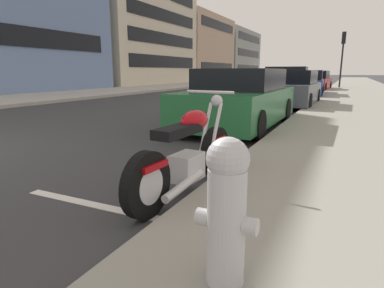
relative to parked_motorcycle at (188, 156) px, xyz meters
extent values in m
cube|color=gray|center=(11.25, -2.40, -0.36)|extent=(120.00, 4.40, 0.14)
cube|color=#ADA89E|center=(11.25, 12.34, -0.36)|extent=(120.00, 5.00, 0.14)
cube|color=silver|center=(-0.75, 0.50, -0.43)|extent=(0.12, 2.20, 0.01)
cylinder|color=black|center=(0.71, -0.05, -0.11)|extent=(0.65, 0.15, 0.64)
cylinder|color=silver|center=(0.71, -0.05, -0.11)|extent=(0.36, 0.14, 0.35)
cylinder|color=black|center=(-0.76, 0.06, -0.11)|extent=(0.65, 0.15, 0.64)
cylinder|color=silver|center=(-0.76, 0.06, -0.11)|extent=(0.36, 0.14, 0.35)
cube|color=silver|center=(-0.02, 0.01, -0.13)|extent=(0.42, 0.29, 0.30)
cube|color=black|center=(-0.20, 0.02, 0.31)|extent=(0.69, 0.27, 0.10)
ellipsoid|color=#B20C14|center=(0.16, -0.01, 0.37)|extent=(0.50, 0.27, 0.24)
cube|color=#B20C14|center=(-0.71, 0.05, 0.07)|extent=(0.37, 0.20, 0.06)
cube|color=#B20C14|center=(0.69, -0.04, 0.07)|extent=(0.33, 0.18, 0.06)
cylinder|color=silver|center=(0.57, 0.03, 0.21)|extent=(0.34, 0.07, 0.65)
cylinder|color=silver|center=(0.56, -0.10, 0.21)|extent=(0.34, 0.07, 0.65)
cylinder|color=silver|center=(0.53, -0.03, 0.67)|extent=(0.08, 0.62, 0.04)
sphere|color=silver|center=(0.73, -0.05, 0.55)|extent=(0.15, 0.15, 0.15)
cylinder|color=silver|center=(-0.33, -0.11, -0.22)|extent=(0.71, 0.14, 0.16)
cube|color=#236638|center=(4.55, 0.83, 0.11)|extent=(4.42, 1.88, 0.75)
cube|color=black|center=(4.63, 0.83, 0.73)|extent=(2.33, 1.72, 0.49)
cylinder|color=black|center=(6.01, 1.65, -0.12)|extent=(0.62, 0.23, 0.62)
cylinder|color=black|center=(5.99, -0.03, -0.12)|extent=(0.62, 0.23, 0.62)
cylinder|color=black|center=(3.10, 1.68, -0.12)|extent=(0.62, 0.23, 0.62)
cylinder|color=black|center=(3.09, 0.00, -0.12)|extent=(0.62, 0.23, 0.62)
cube|color=#4C515B|center=(10.05, 0.45, 0.09)|extent=(4.17, 1.83, 0.73)
cube|color=black|center=(9.98, 0.45, 0.70)|extent=(2.32, 1.66, 0.49)
cylinder|color=black|center=(11.43, 1.23, -0.12)|extent=(0.62, 0.23, 0.62)
cylinder|color=black|center=(11.41, -0.37, -0.12)|extent=(0.62, 0.23, 0.62)
cylinder|color=black|center=(8.70, 1.27, -0.12)|extent=(0.62, 0.23, 0.62)
cylinder|color=black|center=(8.68, -0.33, -0.12)|extent=(0.62, 0.23, 0.62)
cube|color=navy|center=(15.97, 0.65, 0.09)|extent=(4.70, 2.12, 0.73)
cube|color=black|center=(15.92, 0.65, 0.71)|extent=(2.39, 1.84, 0.51)
cylinder|color=black|center=(17.44, 1.59, -0.12)|extent=(0.63, 0.26, 0.62)
cylinder|color=black|center=(17.54, -0.11, -0.12)|extent=(0.63, 0.26, 0.62)
cylinder|color=black|center=(14.41, 1.41, -0.12)|extent=(0.63, 0.26, 0.62)
cylinder|color=black|center=(14.50, -0.29, -0.12)|extent=(0.63, 0.26, 0.62)
cube|color=#AD1919|center=(21.80, 0.68, 0.08)|extent=(4.43, 2.11, 0.70)
cube|color=black|center=(21.68, 0.69, 0.69)|extent=(2.16, 1.83, 0.52)
cylinder|color=black|center=(23.28, 1.46, -0.12)|extent=(0.63, 0.25, 0.62)
cylinder|color=black|center=(23.18, -0.25, -0.12)|extent=(0.63, 0.25, 0.62)
cylinder|color=black|center=(20.42, 1.62, -0.12)|extent=(0.63, 0.25, 0.62)
cylinder|color=black|center=(20.32, -0.09, -0.12)|extent=(0.63, 0.25, 0.62)
cube|color=#B7B7BC|center=(31.51, 4.31, 0.28)|extent=(2.07, 5.46, 0.85)
cube|color=black|center=(31.51, 4.31, 1.03)|extent=(1.94, 3.93, 0.66)
cylinder|color=black|center=(30.57, 6.17, -0.05)|extent=(0.26, 0.76, 0.76)
cylinder|color=black|center=(32.44, 6.17, -0.05)|extent=(0.26, 0.76, 0.76)
cylinder|color=black|center=(30.58, 2.45, -0.05)|extent=(0.26, 0.76, 0.76)
cylinder|color=black|center=(32.44, 2.45, -0.05)|extent=(0.26, 0.76, 0.76)
cylinder|color=#B7B7BC|center=(-1.53, -0.99, 0.05)|extent=(0.22, 0.22, 0.68)
sphere|color=#B7B7BC|center=(-1.53, -0.99, 0.45)|extent=(0.24, 0.24, 0.24)
cylinder|color=#B7B7BC|center=(-1.53, -0.85, 0.09)|extent=(0.10, 0.08, 0.10)
cylinder|color=#B7B7BC|center=(-1.53, -1.13, 0.09)|extent=(0.10, 0.08, 0.10)
cylinder|color=black|center=(24.52, -0.88, 1.74)|extent=(0.12, 0.12, 4.05)
cube|color=black|center=(24.52, -0.88, 3.34)|extent=(0.28, 0.28, 0.85)
sphere|color=red|center=(24.67, -0.88, 3.58)|extent=(0.14, 0.14, 0.14)
sphere|color=gold|center=(24.67, -0.88, 3.32)|extent=(0.14, 0.14, 0.14)
sphere|color=green|center=(24.67, -0.88, 3.06)|extent=(0.14, 0.14, 0.14)
cube|color=black|center=(9.26, 14.61, 2.76)|extent=(13.01, 0.06, 1.10)
cube|color=beige|center=(25.01, 19.10, 4.63)|extent=(14.17, 8.92, 10.13)
cube|color=black|center=(25.01, 14.61, 1.80)|extent=(11.90, 0.06, 1.10)
cube|color=black|center=(25.01, 14.61, 3.89)|extent=(11.90, 0.06, 1.10)
cube|color=black|center=(25.01, 14.61, 5.98)|extent=(11.90, 0.06, 1.10)
cube|color=tan|center=(39.09, 20.09, 3.85)|extent=(13.42, 10.91, 8.57)
cube|color=black|center=(39.09, 14.61, 1.45)|extent=(11.27, 0.06, 1.10)
cube|color=black|center=(39.09, 14.61, 6.76)|extent=(11.27, 0.06, 1.10)
cube|color=#939993|center=(54.15, 19.76, 3.69)|extent=(15.28, 10.24, 8.24)
cube|color=black|center=(54.15, 14.61, 1.38)|extent=(12.84, 0.06, 1.10)
cube|color=black|center=(54.15, 14.61, 3.94)|extent=(12.84, 0.06, 1.10)
cube|color=black|center=(54.15, 14.61, 6.49)|extent=(12.84, 0.06, 1.10)
camera|label=1|loc=(-3.15, -1.54, 0.92)|focal=30.50mm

